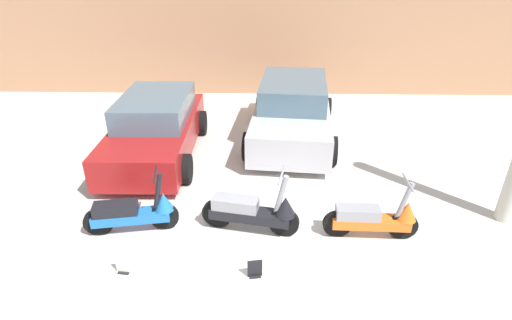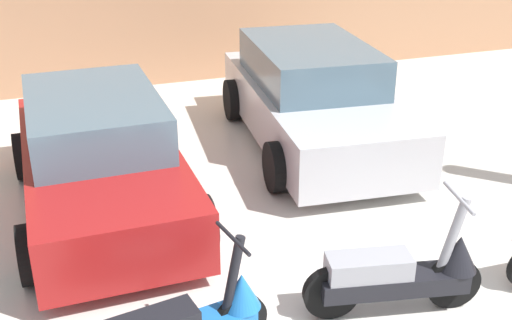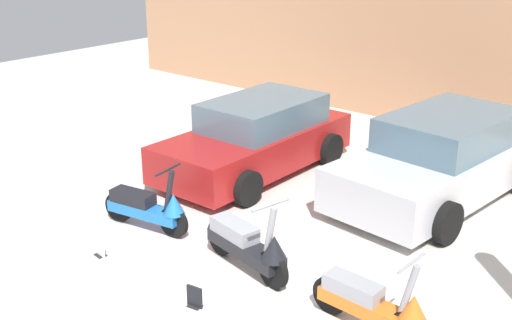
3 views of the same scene
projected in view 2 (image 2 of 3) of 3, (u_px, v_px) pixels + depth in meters
name	position (u px, v px, depth m)	size (l,w,h in m)	color
scooter_front_right	(402.00, 273.00, 5.37)	(1.54, 0.63, 1.08)	black
car_rear_left	(100.00, 158.00, 6.97)	(1.85, 3.77, 1.27)	maroon
car_rear_center	(313.00, 98.00, 8.67)	(2.21, 4.13, 1.35)	#B7B7BC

